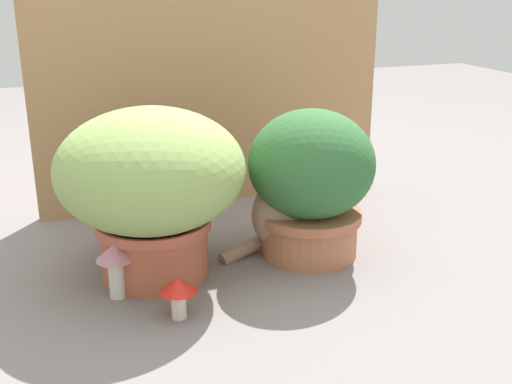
{
  "coord_description": "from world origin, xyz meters",
  "views": [
    {
      "loc": [
        -0.42,
        -1.38,
        0.69
      ],
      "look_at": [
        0.09,
        0.01,
        0.18
      ],
      "focal_mm": 44.19,
      "sensor_mm": 36.0,
      "label": 1
    }
  ],
  "objects_px": {
    "mushroom_ornament_red": "(178,289)",
    "mushroom_ornament_pink": "(115,260)",
    "leafy_planter": "(311,180)",
    "grass_planter": "(151,182)",
    "cat": "(301,204)"
  },
  "relations": [
    {
      "from": "grass_planter",
      "to": "cat",
      "type": "bearing_deg",
      "value": 4.21
    },
    {
      "from": "grass_planter",
      "to": "mushroom_ornament_red",
      "type": "relative_size",
      "value": 4.69
    },
    {
      "from": "cat",
      "to": "leafy_planter",
      "type": "bearing_deg",
      "value": -84.96
    },
    {
      "from": "leafy_planter",
      "to": "cat",
      "type": "xyz_separation_m",
      "value": [
        -0.0,
        0.05,
        -0.08
      ]
    },
    {
      "from": "grass_planter",
      "to": "mushroom_ornament_red",
      "type": "distance_m",
      "value": 0.28
    },
    {
      "from": "mushroom_ornament_pink",
      "to": "mushroom_ornament_red",
      "type": "bearing_deg",
      "value": -51.51
    },
    {
      "from": "leafy_planter",
      "to": "grass_planter",
      "type": "bearing_deg",
      "value": 177.23
    },
    {
      "from": "leafy_planter",
      "to": "mushroom_ornament_red",
      "type": "relative_size",
      "value": 4.07
    },
    {
      "from": "grass_planter",
      "to": "mushroom_ornament_pink",
      "type": "xyz_separation_m",
      "value": [
        -0.1,
        -0.08,
        -0.14
      ]
    },
    {
      "from": "mushroom_ornament_red",
      "to": "mushroom_ornament_pink",
      "type": "xyz_separation_m",
      "value": [
        -0.11,
        0.14,
        0.03
      ]
    },
    {
      "from": "grass_planter",
      "to": "mushroom_ornament_pink",
      "type": "height_order",
      "value": "grass_planter"
    },
    {
      "from": "leafy_planter",
      "to": "mushroom_ornament_pink",
      "type": "height_order",
      "value": "leafy_planter"
    },
    {
      "from": "cat",
      "to": "mushroom_ornament_pink",
      "type": "bearing_deg",
      "value": -167.29
    },
    {
      "from": "leafy_planter",
      "to": "mushroom_ornament_pink",
      "type": "distance_m",
      "value": 0.52
    },
    {
      "from": "leafy_planter",
      "to": "mushroom_ornament_red",
      "type": "bearing_deg",
      "value": -153.02
    }
  ]
}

